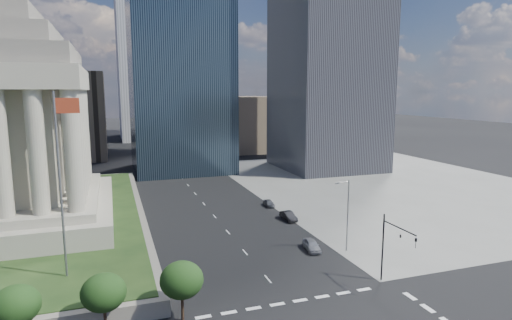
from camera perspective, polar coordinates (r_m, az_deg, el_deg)
name	(u,v)px	position (r m, az deg, el deg)	size (l,w,h in m)	color
ground	(173,167)	(127.45, -11.07, -0.92)	(500.00, 500.00, 0.00)	black
sidewalk_ne	(389,184)	(107.41, 17.36, -3.03)	(68.00, 90.00, 0.03)	slate
flagpole	(61,175)	(49.50, -24.53, -1.86)	(2.52, 0.24, 20.00)	slate
midrise_glass	(179,61)	(121.18, -10.22, 12.84)	(26.00, 26.00, 60.00)	black
building_filler_ne	(246,123)	(162.37, -1.38, 4.93)	(20.00, 30.00, 20.00)	brown
building_filler_nw	(67,115)	(155.22, -23.88, 5.45)	(24.00, 30.00, 28.00)	brown
traffic_signal_ne	(393,242)	(50.81, 17.79, -10.39)	(0.30, 5.74, 8.00)	black
street_lamp_north	(347,211)	(60.06, 12.00, -6.71)	(2.13, 0.22, 10.00)	slate
parked_sedan_near	(312,245)	(61.01, 7.44, -11.18)	(1.77, 4.40, 1.50)	gray
parked_sedan_mid	(288,216)	(74.10, 4.35, -7.45)	(4.47, 1.56, 1.47)	black
parked_sedan_far	(269,203)	(82.59, 1.75, -5.76)	(1.51, 3.75, 1.28)	#54565C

